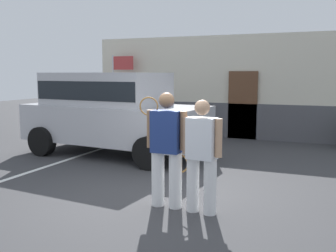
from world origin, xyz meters
TOP-DOWN VIEW (x-y plane):
  - ground_plane at (0.00, 0.00)m, footprint 40.00×40.00m
  - parking_stripe_0 at (-3.14, 1.50)m, footprint 0.12×4.40m
  - house_frontage at (0.00, 6.77)m, footprint 10.10×0.40m
  - parked_suv at (-2.50, 2.94)m, footprint 4.76×2.50m
  - tennis_player_man at (0.31, -0.18)m, footprint 0.79×0.27m
  - tennis_player_woman at (0.88, -0.22)m, footprint 0.87×0.30m
  - flag_pole at (-4.20, 6.28)m, footprint 0.80×0.05m

SIDE VIEW (x-z plane):
  - ground_plane at x=0.00m, z-range 0.00..0.00m
  - parking_stripe_0 at x=-3.14m, z-range 0.00..0.01m
  - tennis_player_woman at x=0.88m, z-range 0.03..1.69m
  - tennis_player_man at x=0.31m, z-range 0.04..1.79m
  - parked_suv at x=-2.50m, z-range 0.12..2.17m
  - house_frontage at x=0.00m, z-range -0.10..3.13m
  - flag_pole at x=-4.20m, z-range 0.53..3.19m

